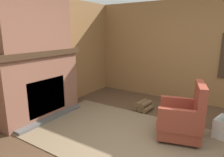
% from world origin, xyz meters
% --- Properties ---
extents(ground_plane, '(14.00, 14.00, 0.00)m').
position_xyz_m(ground_plane, '(0.00, 0.00, 0.00)').
color(ground_plane, '#4C3523').
extents(wood_panel_wall_left, '(0.06, 5.83, 2.52)m').
position_xyz_m(wood_panel_wall_left, '(-2.65, 0.00, 1.26)').
color(wood_panel_wall_left, olive).
rests_on(wood_panel_wall_left, ground).
extents(wood_panel_wall_back, '(5.83, 0.09, 2.52)m').
position_xyz_m(wood_panel_wall_back, '(0.02, 2.64, 1.26)').
color(wood_panel_wall_back, olive).
rests_on(wood_panel_wall_back, ground).
extents(fireplace_hearth, '(0.59, 1.83, 1.39)m').
position_xyz_m(fireplace_hearth, '(-2.41, 0.00, 0.69)').
color(fireplace_hearth, brown).
rests_on(fireplace_hearth, ground).
extents(chimney_breast, '(0.33, 1.52, 1.11)m').
position_xyz_m(chimney_breast, '(-2.43, 0.00, 1.95)').
color(chimney_breast, brown).
rests_on(chimney_breast, fireplace_hearth).
extents(area_rug, '(3.78, 2.07, 0.01)m').
position_xyz_m(area_rug, '(-0.44, 0.22, 0.01)').
color(area_rug, '#7A664C').
rests_on(area_rug, ground).
extents(armchair, '(0.85, 0.84, 0.97)m').
position_xyz_m(armchair, '(0.26, 0.69, 0.35)').
color(armchair, brown).
rests_on(armchair, ground).
extents(firewood_stack, '(0.39, 0.42, 0.22)m').
position_xyz_m(firewood_stack, '(-0.78, 1.48, 0.10)').
color(firewood_stack, brown).
rests_on(firewood_stack, ground).
extents(oil_lamp_vase, '(0.12, 0.12, 0.31)m').
position_xyz_m(oil_lamp_vase, '(-2.46, -0.52, 1.50)').
color(oil_lamp_vase, '#99B29E').
rests_on(oil_lamp_vase, fireplace_hearth).
extents(storage_case, '(0.18, 0.26, 0.15)m').
position_xyz_m(storage_case, '(-2.46, 0.09, 1.47)').
color(storage_case, black).
rests_on(storage_case, fireplace_hearth).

